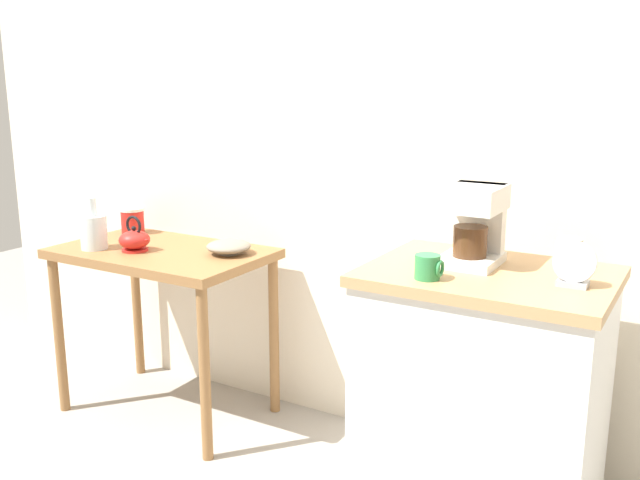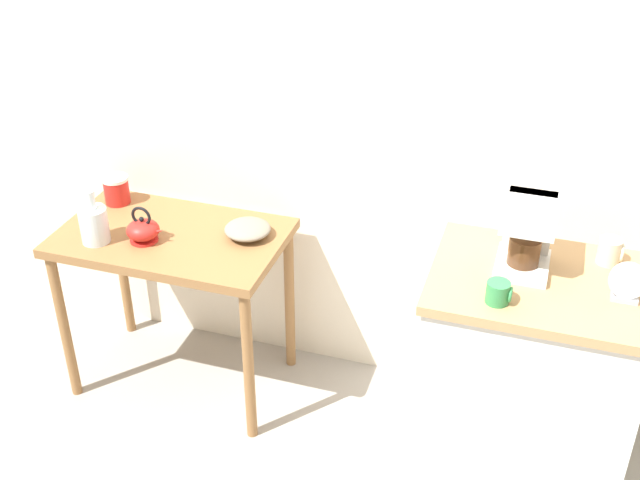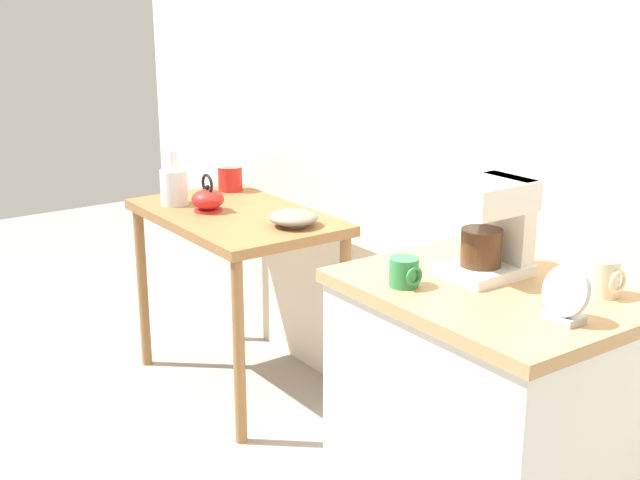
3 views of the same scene
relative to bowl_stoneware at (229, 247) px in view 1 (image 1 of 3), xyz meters
The scene contains 12 objects.
ground_plane 0.88m from the bowl_stoneware, 16.11° to the right, with size 8.00×8.00×0.00m, color gray.
back_wall 0.83m from the bowl_stoneware, 33.50° to the left, with size 4.40×0.10×2.80m, color beige.
wooden_table 0.34m from the bowl_stoneware, 166.08° to the right, with size 0.92×0.56×0.76m.
kitchen_counter 1.22m from the bowl_stoneware, ahead, with size 0.76×0.58×0.89m.
bowl_stoneware is the anchor object (origin of this frame).
teakettle 0.41m from the bowl_stoneware, 157.29° to the right, with size 0.16×0.13×0.15m.
glass_carafe_vase 0.61m from the bowl_stoneware, 158.69° to the right, with size 0.11×0.11×0.23m.
canister_enamel 0.65m from the bowl_stoneware, behind, with size 0.11×0.11×0.12m.
coffee_maker 1.11m from the bowl_stoneware, ahead, with size 0.18×0.22×0.26m.
mug_tall_green 1.09m from the bowl_stoneware, 18.28° to the right, with size 0.08×0.08×0.08m.
mug_small_cream 1.37m from the bowl_stoneware, ahead, with size 0.09×0.08×0.09m.
table_clock 1.44m from the bowl_stoneware, ahead, with size 0.12×0.06×0.13m.
Camera 1 is at (1.39, -2.14, 1.48)m, focal length 38.97 mm.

